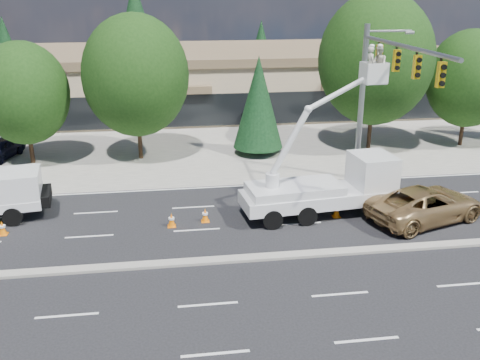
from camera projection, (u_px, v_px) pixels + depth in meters
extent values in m
plane|color=black|center=(202.00, 262.00, 22.49)|extent=(140.00, 140.00, 0.00)
cube|color=gray|center=(183.00, 137.00, 41.09)|extent=(140.00, 22.00, 0.01)
cube|color=gray|center=(202.00, 261.00, 22.47)|extent=(120.00, 0.55, 0.12)
cube|color=tan|center=(177.00, 82.00, 49.54)|extent=(50.00, 15.00, 5.00)
cube|color=brown|center=(176.00, 53.00, 48.63)|extent=(50.40, 15.40, 0.70)
cube|color=black|center=(181.00, 111.00, 42.86)|extent=(48.00, 0.12, 2.60)
cylinder|color=#332114|center=(31.00, 144.00, 34.70)|extent=(0.28, 0.28, 2.55)
ellipsoid|color=black|center=(24.00, 93.00, 33.56)|extent=(5.66, 5.66, 6.50)
cylinder|color=#332114|center=(140.00, 136.00, 35.52)|extent=(0.28, 0.28, 3.07)
ellipsoid|color=black|center=(136.00, 76.00, 34.15)|extent=(6.82, 6.82, 7.84)
cylinder|color=#332114|center=(258.00, 148.00, 36.96)|extent=(0.26, 0.26, 0.80)
cone|color=black|center=(258.00, 102.00, 35.87)|extent=(3.39, 3.39, 6.19)
cylinder|color=#332114|center=(370.00, 125.00, 37.55)|extent=(0.28, 0.28, 3.48)
ellipsoid|color=black|center=(376.00, 59.00, 35.99)|extent=(7.73, 7.73, 8.89)
cylinder|color=#332114|center=(462.00, 127.00, 38.61)|extent=(0.28, 0.28, 2.67)
ellipsoid|color=black|center=(469.00, 79.00, 37.41)|extent=(5.94, 5.94, 6.83)
cylinder|color=#332114|center=(11.00, 87.00, 59.06)|extent=(0.26, 0.26, 0.80)
cone|color=black|center=(6.00, 51.00, 57.73)|extent=(4.03, 4.03, 7.36)
cylinder|color=#332114|center=(140.00, 84.00, 60.90)|extent=(0.26, 0.26, 0.80)
cone|color=black|center=(136.00, 30.00, 58.87)|extent=(5.95, 5.95, 10.87)
cylinder|color=#332114|center=(261.00, 81.00, 62.73)|extent=(0.26, 0.26, 0.80)
cone|color=black|center=(261.00, 50.00, 61.52)|extent=(3.71, 3.71, 6.77)
cylinder|color=#332114|center=(359.00, 79.00, 64.31)|extent=(0.26, 0.26, 0.80)
cone|color=black|center=(362.00, 31.00, 62.40)|extent=(5.64, 5.64, 10.30)
cylinder|color=gray|center=(361.00, 105.00, 30.82)|extent=(0.32, 0.32, 9.00)
cylinder|color=gray|center=(405.00, 46.00, 24.86)|extent=(0.20, 10.00, 0.20)
cylinder|color=gray|center=(389.00, 31.00, 29.58)|extent=(2.60, 0.12, 0.12)
cube|color=gold|center=(379.00, 55.00, 27.91)|extent=(0.32, 0.22, 1.05)
cube|color=gold|center=(396.00, 61.00, 25.86)|extent=(0.32, 0.22, 1.05)
cube|color=gold|center=(417.00, 67.00, 23.82)|extent=(0.32, 0.22, 1.05)
cube|color=gold|center=(441.00, 75.00, 21.77)|extent=(0.32, 0.22, 1.05)
cube|color=white|center=(16.00, 187.00, 26.42)|extent=(2.57, 2.52, 1.56)
cube|color=black|center=(30.00, 181.00, 26.52)|extent=(0.35, 1.96, 1.04)
cube|color=white|center=(318.00, 197.00, 26.88)|extent=(7.95, 3.15, 0.68)
cube|color=white|center=(372.00, 173.00, 27.20)|extent=(2.17, 2.47, 1.94)
cube|color=black|center=(385.00, 169.00, 27.32)|extent=(0.29, 1.93, 1.16)
cube|color=white|center=(295.00, 189.00, 26.40)|extent=(4.86, 2.72, 0.48)
cylinder|color=white|center=(272.00, 181.00, 25.95)|extent=(0.68, 0.68, 0.77)
cube|color=white|center=(374.00, 73.00, 25.37)|extent=(1.15, 0.98, 1.05)
imported|color=beige|center=(370.00, 64.00, 25.18)|extent=(0.46, 0.65, 1.67)
imported|color=beige|center=(379.00, 64.00, 25.28)|extent=(0.72, 0.88, 1.67)
ellipsoid|color=white|center=(372.00, 46.00, 24.89)|extent=(0.25, 0.25, 0.17)
ellipsoid|color=white|center=(380.00, 46.00, 24.99)|extent=(0.25, 0.25, 0.17)
cube|color=orange|center=(3.00, 234.00, 25.00)|extent=(0.40, 0.40, 0.03)
cone|color=orange|center=(2.00, 228.00, 24.89)|extent=(0.36, 0.36, 0.70)
cylinder|color=white|center=(2.00, 226.00, 24.87)|extent=(0.29, 0.29, 0.10)
cube|color=orange|center=(172.00, 226.00, 25.85)|extent=(0.40, 0.40, 0.03)
cone|color=orange|center=(171.00, 220.00, 25.73)|extent=(0.36, 0.36, 0.70)
cylinder|color=white|center=(171.00, 218.00, 25.71)|extent=(0.29, 0.29, 0.10)
cube|color=orange|center=(205.00, 221.00, 26.39)|extent=(0.40, 0.40, 0.03)
cone|color=orange|center=(205.00, 215.00, 26.28)|extent=(0.36, 0.36, 0.70)
cylinder|color=white|center=(205.00, 214.00, 26.26)|extent=(0.29, 0.29, 0.10)
cube|color=orange|center=(336.00, 217.00, 26.92)|extent=(0.40, 0.40, 0.03)
cone|color=orange|center=(337.00, 210.00, 26.80)|extent=(0.36, 0.36, 0.70)
cylinder|color=white|center=(337.00, 209.00, 26.78)|extent=(0.29, 0.29, 0.10)
cube|color=orange|center=(422.00, 213.00, 27.34)|extent=(0.40, 0.40, 0.03)
cone|color=orange|center=(423.00, 207.00, 27.23)|extent=(0.36, 0.36, 0.70)
cylinder|color=white|center=(423.00, 206.00, 27.20)|extent=(0.29, 0.29, 0.10)
imported|color=#A58250|center=(426.00, 204.00, 26.29)|extent=(6.68, 4.58, 1.70)
imported|color=black|center=(0.00, 149.00, 35.74)|extent=(2.75, 4.31, 1.37)
imported|color=black|center=(255.00, 124.00, 41.57)|extent=(1.72, 4.81, 1.58)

